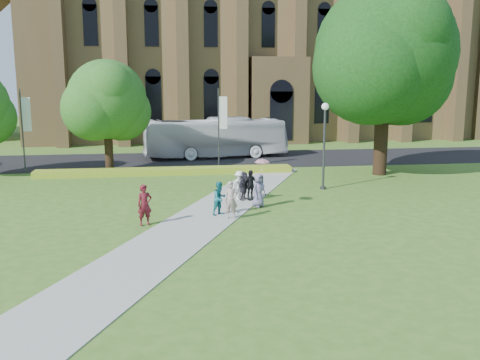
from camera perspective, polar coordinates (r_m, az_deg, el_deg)
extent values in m
plane|color=#39681F|center=(25.45, -3.20, -4.32)|extent=(160.00, 160.00, 0.00)
cube|color=black|center=(45.04, -5.44, 2.14)|extent=(160.00, 10.00, 0.02)
cube|color=#B2B2A8|center=(26.41, -3.39, -3.73)|extent=(15.58, 28.54, 0.04)
cube|color=gold|center=(38.24, -7.93, 0.93)|extent=(18.00, 1.40, 0.45)
cube|color=brown|center=(65.68, 2.49, 12.20)|extent=(52.00, 16.00, 17.00)
cube|color=brown|center=(58.98, -20.92, 13.69)|extent=(3.50, 3.50, 21.00)
cube|color=brown|center=(56.86, 4.15, 8.43)|extent=(6.00, 2.50, 9.00)
cylinder|color=#38383D|center=(32.73, 8.95, 3.16)|extent=(0.14, 0.14, 4.80)
sphere|color=white|center=(32.50, 9.08, 7.74)|extent=(0.44, 0.44, 0.44)
cylinder|color=#38383D|center=(33.10, 8.83, -0.84)|extent=(0.36, 0.36, 0.15)
cylinder|color=#332114|center=(38.73, 14.86, 5.39)|extent=(0.96, 0.96, 6.60)
sphere|color=#11390F|center=(38.64, 15.22, 12.94)|extent=(9.60, 9.60, 9.60)
cylinder|color=#332114|center=(39.47, -13.84, 3.72)|extent=(0.60, 0.60, 4.12)
sphere|color=#275519|center=(39.24, -14.04, 8.34)|extent=(5.60, 5.60, 5.60)
cylinder|color=#38383D|center=(40.08, -2.30, 5.46)|extent=(0.10, 0.10, 6.00)
cube|color=white|center=(40.03, -1.81, 7.18)|extent=(0.60, 0.02, 2.40)
cylinder|color=#38383D|center=(41.09, -22.18, 4.82)|extent=(0.10, 0.10, 6.00)
cube|color=white|center=(40.92, -21.82, 6.51)|extent=(0.60, 0.02, 2.40)
imported|color=silver|center=(46.19, -2.64, 4.54)|extent=(12.57, 4.29, 3.43)
imported|color=#58141D|center=(24.68, -10.14, -2.62)|extent=(0.79, 0.64, 1.86)
imported|color=#18727B|center=(26.14, -2.16, -1.96)|extent=(1.02, 0.96, 1.65)
imported|color=white|center=(29.55, -0.05, -0.56)|extent=(1.19, 1.00, 1.60)
imported|color=black|center=(29.40, 1.11, -0.54)|extent=(1.06, 0.78, 1.67)
imported|color=slate|center=(27.83, 2.02, -1.11)|extent=(1.01, 0.93, 1.74)
imported|color=#2E2B34|center=(29.47, 0.42, -0.61)|extent=(1.20, 1.47, 1.58)
imported|color=#A38C88|center=(25.42, -0.97, -2.14)|extent=(0.66, 0.44, 1.80)
imported|color=#D495B3|center=(27.74, 2.37, 1.39)|extent=(0.94, 0.94, 0.68)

